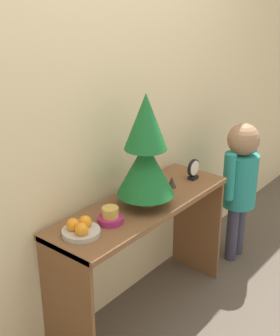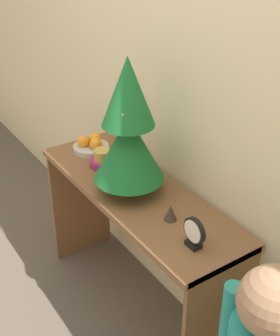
% 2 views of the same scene
% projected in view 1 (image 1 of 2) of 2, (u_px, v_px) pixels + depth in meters
% --- Properties ---
extents(ground_plane, '(12.00, 12.00, 0.00)m').
position_uv_depth(ground_plane, '(168.00, 326.00, 2.76)').
color(ground_plane, brown).
extents(back_wall, '(7.00, 0.05, 2.50)m').
position_uv_depth(back_wall, '(108.00, 107.00, 2.54)').
color(back_wall, beige).
rests_on(back_wall, ground_plane).
extents(console_table, '(1.21, 0.39, 0.75)m').
position_uv_depth(console_table, '(142.00, 230.00, 2.65)').
color(console_table, brown).
rests_on(console_table, ground_plane).
extents(mini_tree, '(0.31, 0.31, 0.62)m').
position_uv_depth(mini_tree, '(146.00, 153.00, 2.45)').
color(mini_tree, '#4C3828').
rests_on(mini_tree, console_table).
extents(fruit_bowl, '(0.19, 0.19, 0.08)m').
position_uv_depth(fruit_bowl, '(81.00, 229.00, 2.26)').
color(fruit_bowl, '#B7B2A8').
rests_on(fruit_bowl, console_table).
extents(singing_bowl, '(0.13, 0.13, 0.09)m').
position_uv_depth(singing_bowl, '(110.00, 217.00, 2.37)').
color(singing_bowl, '#9E2366').
rests_on(singing_bowl, console_table).
extents(desk_clock, '(0.11, 0.04, 0.13)m').
position_uv_depth(desk_clock, '(194.00, 169.00, 2.87)').
color(desk_clock, black).
rests_on(desk_clock, console_table).
extents(figurine, '(0.05, 0.05, 0.07)m').
position_uv_depth(figurine, '(172.00, 182.00, 2.77)').
color(figurine, '#382D23').
rests_on(figurine, console_table).
extents(child_figure, '(0.37, 0.24, 1.01)m').
position_uv_depth(child_figure, '(240.00, 177.00, 3.22)').
color(child_figure, '#38384C').
rests_on(child_figure, ground_plane).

